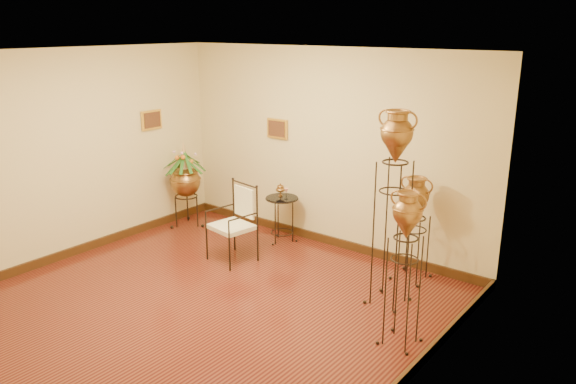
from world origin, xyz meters
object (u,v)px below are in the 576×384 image
Objects in this scene: planter_urn at (185,178)px; amphora_tall at (393,208)px; side_table at (282,218)px; armchair at (232,224)px; amphora_mid at (404,269)px.

amphora_tall is at bearing -5.68° from planter_urn.
side_table is (1.63, 0.38, -0.42)m from planter_urn.
armchair is at bearing -20.92° from planter_urn.
side_table is (0.10, 0.96, -0.17)m from armchair.
planter_urn reaches higher than side_table.
amphora_tall is at bearing 125.93° from amphora_mid.
amphora_mid is at bearing -0.59° from armchair.
armchair is (-2.75, 0.49, -0.29)m from amphora_mid.
armchair is 0.98m from side_table.
amphora_mid is 3.06m from side_table.
amphora_tall reaches higher than planter_urn.
amphora_tall is 1.40× the size of amphora_mid.
amphora_tall is at bearing -19.28° from side_table.
planter_urn is at bearing 174.32° from amphora_tall.
amphora_tall is 2.34m from armchair.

